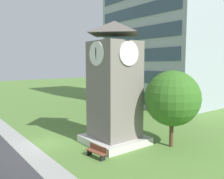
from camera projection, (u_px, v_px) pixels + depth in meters
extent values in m
plane|color=#567F38|center=(47.00, 144.00, 20.10)|extent=(160.00, 160.00, 0.00)
cube|color=#9E9E99|center=(26.00, 148.00, 19.03)|extent=(120.00, 1.60, 0.01)
cube|color=#9EA8B2|center=(162.00, 27.00, 38.95)|extent=(17.52, 11.36, 25.60)
cube|color=#384C60|center=(136.00, 97.00, 36.72)|extent=(16.12, 0.10, 1.80)
cube|color=#384C60|center=(136.00, 76.00, 36.37)|extent=(16.12, 0.10, 1.80)
cube|color=#384C60|center=(136.00, 55.00, 36.01)|extent=(16.12, 0.10, 1.80)
cube|color=#384C60|center=(136.00, 34.00, 35.66)|extent=(16.12, 0.10, 1.80)
cube|color=#384C60|center=(137.00, 12.00, 35.31)|extent=(16.12, 0.10, 1.80)
cube|color=slate|center=(114.00, 93.00, 19.86)|extent=(3.45, 3.45, 8.58)
cube|color=beige|center=(114.00, 139.00, 20.30)|extent=(4.65, 4.65, 0.60)
pyramid|color=#5D5751|center=(115.00, 28.00, 19.27)|extent=(3.79, 3.79, 1.10)
cylinder|color=white|center=(96.00, 53.00, 18.43)|extent=(1.90, 0.12, 1.90)
cylinder|color=white|center=(129.00, 53.00, 18.10)|extent=(0.12, 1.90, 1.90)
cube|color=black|center=(96.00, 51.00, 18.36)|extent=(0.05, 0.08, 0.57)
cube|color=black|center=(96.00, 53.00, 18.38)|extent=(0.06, 0.05, 0.85)
cube|color=brown|center=(96.00, 152.00, 17.06)|extent=(1.85, 0.71, 0.06)
cube|color=brown|center=(98.00, 148.00, 17.19)|extent=(1.79, 0.28, 0.40)
cube|color=black|center=(90.00, 152.00, 17.59)|extent=(0.14, 0.44, 0.45)
cube|color=black|center=(103.00, 158.00, 16.58)|extent=(0.14, 0.44, 0.45)
cylinder|color=#513823|center=(171.00, 132.00, 19.37)|extent=(0.34, 0.34, 2.43)
sphere|color=#336921|center=(172.00, 98.00, 19.06)|extent=(4.49, 4.49, 4.49)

